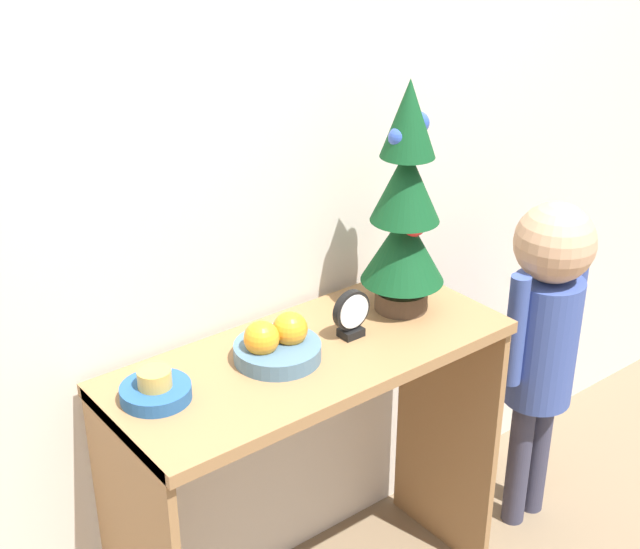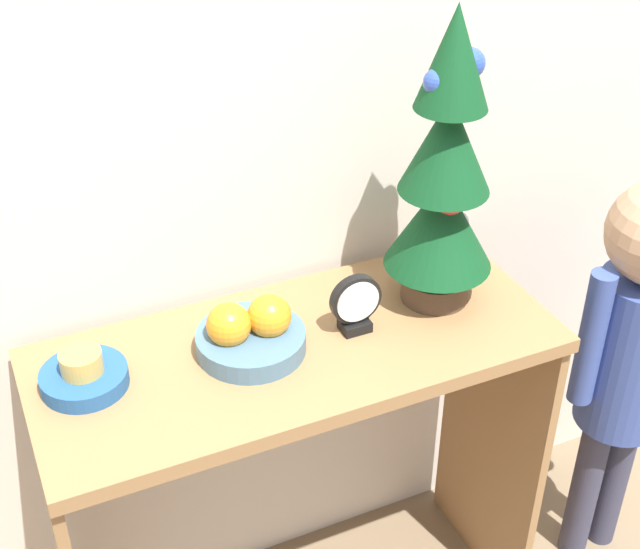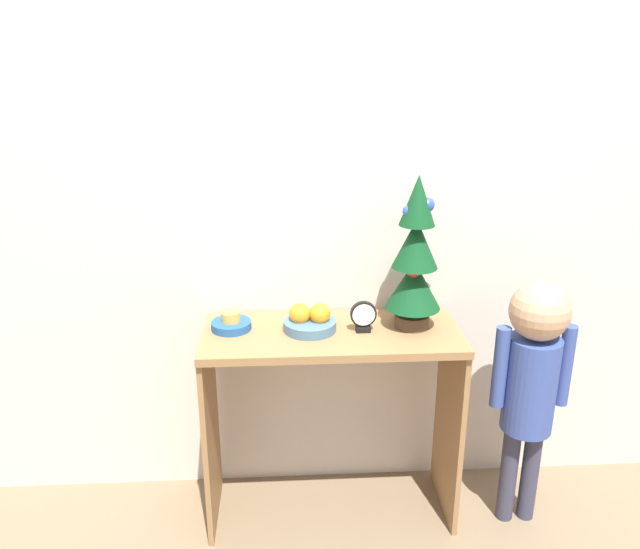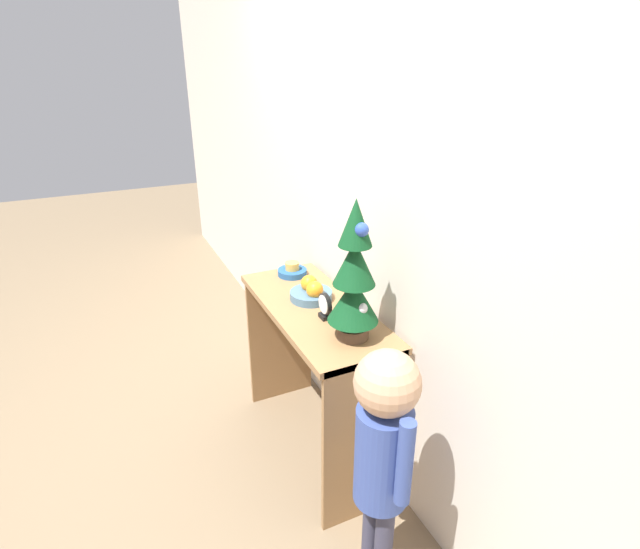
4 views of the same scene
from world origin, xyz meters
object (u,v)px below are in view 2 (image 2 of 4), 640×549
Objects in this scene: fruit_bowl at (250,333)px; child_figure at (637,331)px; singing_bowl at (84,375)px; desk_clock at (356,304)px; mini_tree at (445,173)px.

fruit_bowl is 0.85m from child_figure.
singing_bowl is at bearing 173.27° from child_figure.
child_figure reaches higher than desk_clock.
desk_clock is 0.66m from child_figure.
desk_clock is (0.20, -0.02, 0.02)m from fruit_bowl.
mini_tree reaches higher than singing_bowl.
child_figure is (0.44, -0.12, -0.41)m from mini_tree.
desk_clock is at bearing -5.62° from singing_bowl.
child_figure is (0.82, -0.11, -0.18)m from fruit_bowl.
desk_clock is at bearing 172.42° from child_figure.
fruit_bowl is at bearing 172.53° from child_figure.
mini_tree is at bearing 9.67° from desk_clock.
mini_tree is at bearing 1.13° from fruit_bowl.
fruit_bowl is at bearing 172.87° from desk_clock.
child_figure is (0.63, -0.08, -0.20)m from desk_clock.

